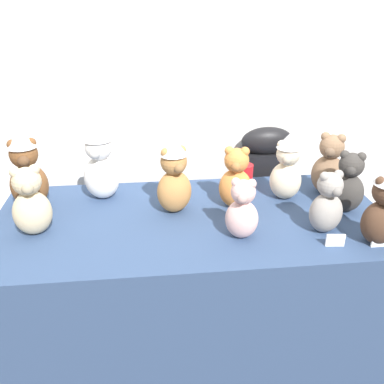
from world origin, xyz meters
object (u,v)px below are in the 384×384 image
(teddy_bear_mocha, at_px, (329,166))
(party_cup_red, at_px, (245,175))
(teddy_bear_sand, at_px, (31,203))
(teddy_bear_snow, at_px, (100,163))
(display_table, at_px, (192,284))
(teddy_bear_cocoa, at_px, (384,207))
(teddy_bear_ginger, at_px, (236,180))
(teddy_bear_caramel, at_px, (174,177))
(teddy_bear_charcoal, at_px, (348,184))
(instrument_case, at_px, (262,205))
(teddy_bear_blush, at_px, (242,211))
(teddy_bear_ash, at_px, (327,204))
(teddy_bear_cream, at_px, (287,167))
(teddy_bear_chestnut, at_px, (27,170))

(teddy_bear_mocha, xyz_separation_m, party_cup_red, (-0.37, 0.12, -0.08))
(teddy_bear_sand, relative_size, teddy_bear_snow, 0.80)
(display_table, height_order, teddy_bear_cocoa, teddy_bear_cocoa)
(teddy_bear_ginger, relative_size, teddy_bear_mocha, 0.95)
(display_table, xyz_separation_m, party_cup_red, (0.29, 0.29, 0.41))
(teddy_bear_caramel, distance_m, teddy_bear_snow, 0.36)
(teddy_bear_charcoal, bearing_deg, teddy_bear_snow, -166.31)
(instrument_case, bearing_deg, teddy_bear_blush, -112.45)
(teddy_bear_ash, bearing_deg, teddy_bear_mocha, 55.01)
(teddy_bear_caramel, bearing_deg, teddy_bear_sand, 171.10)
(instrument_case, distance_m, teddy_bear_cream, 0.54)
(teddy_bear_charcoal, height_order, teddy_bear_mocha, teddy_bear_mocha)
(teddy_bear_cocoa, distance_m, teddy_bear_sand, 1.32)
(teddy_bear_cocoa, relative_size, teddy_bear_chestnut, 0.88)
(teddy_bear_caramel, bearing_deg, teddy_bear_cocoa, -45.43)
(teddy_bear_chestnut, xyz_separation_m, teddy_bear_sand, (0.07, -0.24, -0.04))
(instrument_case, xyz_separation_m, teddy_bear_sand, (-1.09, -0.57, 0.37))
(teddy_bear_mocha, xyz_separation_m, teddy_bear_blush, (-0.48, -0.34, -0.02))
(display_table, bearing_deg, teddy_bear_caramel, 135.58)
(teddy_bear_caramel, bearing_deg, teddy_bear_ginger, -18.23)
(teddy_bear_chestnut, bearing_deg, teddy_bear_snow, -2.25)
(display_table, height_order, teddy_bear_snow, teddy_bear_snow)
(teddy_bear_chestnut, relative_size, teddy_bear_blush, 1.43)
(display_table, height_order, teddy_bear_mocha, teddy_bear_mocha)
(teddy_bear_chestnut, height_order, teddy_bear_blush, teddy_bear_chestnut)
(teddy_bear_chestnut, distance_m, teddy_bear_sand, 0.25)
(display_table, height_order, party_cup_red, party_cup_red)
(instrument_case, distance_m, teddy_bear_cocoa, 0.90)
(teddy_bear_cocoa, xyz_separation_m, teddy_bear_cream, (-0.23, 0.41, 0.00))
(teddy_bear_cream, distance_m, teddy_bear_chestnut, 1.14)
(teddy_bear_mocha, height_order, party_cup_red, teddy_bear_mocha)
(teddy_bear_cream, bearing_deg, party_cup_red, 157.34)
(teddy_bear_charcoal, height_order, teddy_bear_cream, teddy_bear_cream)
(teddy_bear_ginger, xyz_separation_m, teddy_bear_mocha, (0.46, 0.09, 0.01))
(teddy_bear_ginger, relative_size, teddy_bear_sand, 0.98)
(instrument_case, xyz_separation_m, teddy_bear_cream, (-0.02, -0.38, 0.39))
(teddy_bear_ash, distance_m, teddy_bear_sand, 1.14)
(teddy_bear_mocha, distance_m, teddy_bear_chestnut, 1.35)
(teddy_bear_charcoal, distance_m, teddy_bear_snow, 1.08)
(instrument_case, bearing_deg, teddy_bear_cocoa, -74.19)
(teddy_bear_ash, height_order, teddy_bear_ginger, teddy_bear_ginger)
(teddy_bear_ash, xyz_separation_m, teddy_bear_caramel, (-0.58, 0.23, 0.04))
(display_table, height_order, teddy_bear_charcoal, teddy_bear_charcoal)
(teddy_bear_cocoa, distance_m, teddy_bear_cream, 0.47)
(teddy_bear_mocha, bearing_deg, teddy_bear_blush, -113.18)
(teddy_bear_mocha, bearing_deg, teddy_bear_sand, -138.43)
(teddy_bear_chestnut, bearing_deg, party_cup_red, -5.26)
(teddy_bear_mocha, relative_size, teddy_bear_sand, 1.03)
(teddy_bear_ash, height_order, teddy_bear_cocoa, teddy_bear_cocoa)
(teddy_bear_caramel, height_order, teddy_bear_blush, teddy_bear_caramel)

